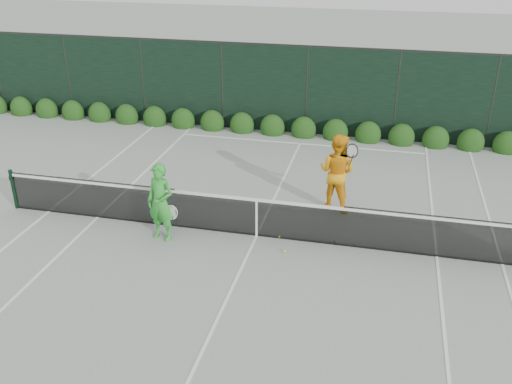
# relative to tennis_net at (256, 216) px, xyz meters

# --- Properties ---
(ground) EXTENTS (80.00, 80.00, 0.00)m
(ground) POSITION_rel_tennis_net_xyz_m (0.02, 0.00, -0.53)
(ground) COLOR gray
(ground) RESTS_ON ground
(tennis_net) EXTENTS (12.90, 0.10, 1.07)m
(tennis_net) POSITION_rel_tennis_net_xyz_m (0.00, 0.00, 0.00)
(tennis_net) COLOR black
(tennis_net) RESTS_ON ground
(player_woman) EXTENTS (0.77, 0.60, 1.86)m
(player_woman) POSITION_rel_tennis_net_xyz_m (-2.09, -0.60, 0.40)
(player_woman) COLOR green
(player_woman) RESTS_ON ground
(player_man) EXTENTS (1.18, 1.04, 2.02)m
(player_man) POSITION_rel_tennis_net_xyz_m (1.67, 1.92, 0.48)
(player_man) COLOR #FFAA15
(player_man) RESTS_ON ground
(court_lines) EXTENTS (11.03, 23.83, 0.01)m
(court_lines) POSITION_rel_tennis_net_xyz_m (0.02, 0.00, -0.53)
(court_lines) COLOR white
(court_lines) RESTS_ON ground
(windscreen_fence) EXTENTS (32.00, 21.07, 3.06)m
(windscreen_fence) POSITION_rel_tennis_net_xyz_m (0.02, -2.71, 0.98)
(windscreen_fence) COLOR black
(windscreen_fence) RESTS_ON ground
(hedge_row) EXTENTS (31.66, 0.65, 0.94)m
(hedge_row) POSITION_rel_tennis_net_xyz_m (0.02, 7.15, -0.30)
(hedge_row) COLOR #14370F
(hedge_row) RESTS_ON ground
(tennis_balls) EXTENTS (1.36, 0.75, 0.07)m
(tennis_balls) POSITION_rel_tennis_net_xyz_m (1.08, -0.16, -0.50)
(tennis_balls) COLOR #CEE031
(tennis_balls) RESTS_ON ground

